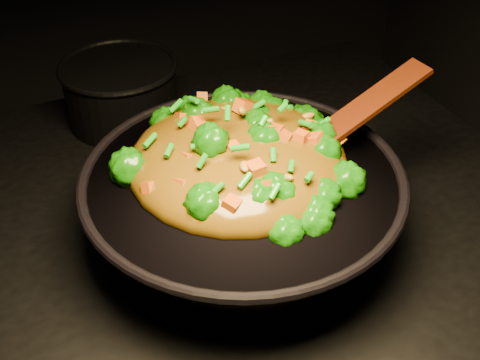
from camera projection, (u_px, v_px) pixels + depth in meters
name	position (u px, v px, depth m)	size (l,w,h in m)	color
wok	(243.00, 209.00, 0.89)	(0.45, 0.45, 0.13)	black
stir_fry	(238.00, 133.00, 0.84)	(0.32, 0.32, 0.11)	#156106
spatula	(347.00, 120.00, 0.88)	(0.29, 0.04, 0.01)	#3C1709
back_pot	(121.00, 92.00, 1.17)	(0.22, 0.22, 0.12)	black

